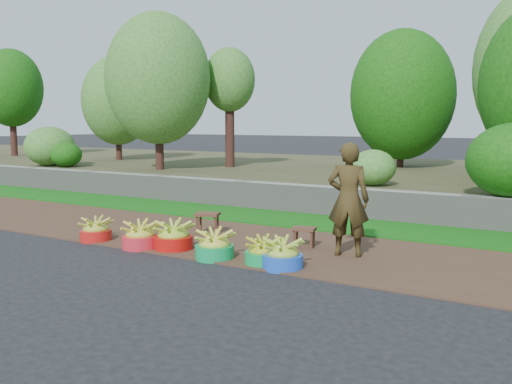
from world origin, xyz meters
The scene contains 15 objects.
ground_plane centered at (0.00, 0.00, 0.00)m, with size 120.00×120.00×0.00m, color black.
dirt_shoulder centered at (0.00, 1.25, 0.01)m, with size 80.00×2.50×0.02m, color #4A3022.
grass_verge centered at (0.00, 3.25, 0.02)m, with size 80.00×1.50×0.04m, color #136011.
retaining_wall centered at (0.00, 4.10, 0.28)m, with size 80.00×0.35×0.55m, color gray.
earth_bank centered at (0.00, 9.00, 0.25)m, with size 80.00×10.00×0.50m, color #454427.
vegetation centered at (2.15, 7.56, 2.74)m, with size 32.00×7.64×4.71m.
basin_a centered at (-2.30, 0.20, 0.15)m, with size 0.46×0.46×0.34m.
basin_b centered at (-1.40, 0.18, 0.17)m, with size 0.50×0.50×0.38m.
basin_c centered at (-0.94, 0.34, 0.18)m, with size 0.53×0.53×0.40m.
basin_d centered at (-0.16, 0.21, 0.17)m, with size 0.50×0.50×0.37m.
basin_e centered at (0.53, 0.28, 0.15)m, with size 0.46×0.46×0.34m.
basin_f centered at (0.83, 0.23, 0.16)m, with size 0.49×0.49×0.37m.
stool_left centered at (-1.19, 1.47, 0.28)m, with size 0.44×0.39×0.32m.
stool_right centered at (0.55, 1.35, 0.24)m, with size 0.36×0.31×0.28m.
vendor_woman centered at (1.25, 1.21, 0.76)m, with size 0.54×0.35×1.48m, color black.
Camera 1 is at (4.04, -5.61, 1.75)m, focal length 40.00 mm.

